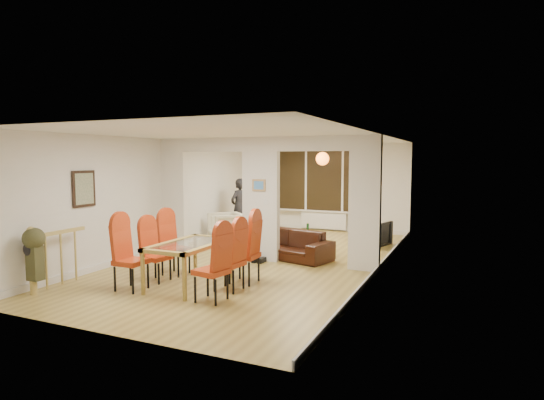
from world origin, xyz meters
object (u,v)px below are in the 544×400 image
Objects in this scene: person at (239,207)px; television at (379,235)px; dining_chair_lb at (157,253)px; sofa at (285,244)px; dining_chair_lc at (176,246)px; dining_chair_ra at (211,266)px; bowl at (314,232)px; dining_table at (190,264)px; bottle at (308,228)px; dining_chair_la at (131,256)px; dining_chair_rb at (229,258)px; armchair at (226,227)px; coffee_table at (306,237)px; dining_chair_rc at (244,250)px.

person is 3.91m from television.
dining_chair_lb is 0.49× the size of sofa.
dining_chair_lc is 1.82m from dining_chair_ra.
sofa is 2.08m from bowl.
sofa is at bearing 159.02° from television.
sofa is at bearing 76.88° from dining_table.
dining_chair_lc is 4.41m from bottle.
dining_chair_lb is 4.95m from bowl.
dining_chair_la reaches higher than dining_chair_rb.
sofa is (1.33, 2.70, -0.20)m from dining_chair_lb.
person is at bearing 140.88° from armchair.
dining_table reaches higher than coffee_table.
dining_chair_la is 5.52m from bottle.
armchair is at bearing -154.63° from coffee_table.
dining_chair_rb is 1.05× the size of television.
dining_chair_la reaches higher than coffee_table.
dining_chair_rb reaches higher than coffee_table.
sofa is (1.31, 2.17, -0.24)m from dining_chair_lc.
dining_chair_rc is 4.27m from coffee_table.
television is (3.88, -0.00, -0.51)m from person.
dining_table is at bearing -170.84° from dining_chair_rb.
dining_chair_ra is at bearing -19.03° from armchair.
dining_chair_ra is 4.70× the size of bowl.
dining_chair_lc is at bearing 87.47° from dining_chair_la.
dining_chair_ra is 0.61m from dining_chair_rb.
armchair is (-2.24, 3.84, -0.16)m from dining_chair_rb.
dining_chair_la is 0.70× the size of person.
coffee_table is (-0.35, 4.74, -0.43)m from dining_chair_rb.
armchair is 3.59× the size of bowl.
bottle is at bearing 88.27° from dining_chair_lb.
person is 6.14× the size of bottle.
dining_chair_la reaches higher than television.
dining_chair_rc is 4.37× the size of bottle.
bowl is (2.09, 0.90, -0.13)m from armchair.
sofa is at bearing 61.01° from person.
dining_table is 6.06× the size of bottle.
dining_chair_lb is at bearing 169.74° from dining_chair_ra.
dining_chair_rc is 4.95× the size of bowl.
television is (2.95, 4.81, -0.22)m from dining_chair_lb.
dining_chair_lb is at bearing -172.09° from dining_chair_rb.
dining_chair_ra is 0.95× the size of dining_chair_rc.
dining_chair_ra is (1.46, -0.57, 0.03)m from dining_chair_lb.
sofa is 3.13m from person.
sofa is (-0.13, 3.27, -0.24)m from dining_chair_ra.
dining_chair_lc is at bearing -106.37° from sofa.
bottle is (0.41, 4.79, -0.02)m from dining_table.
person reaches higher than dining_chair_la.
dining_chair_la is at bearing -103.79° from bowl.
person is at bearing 151.70° from sofa.
bowl is (-0.15, 4.74, -0.29)m from dining_chair_rb.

